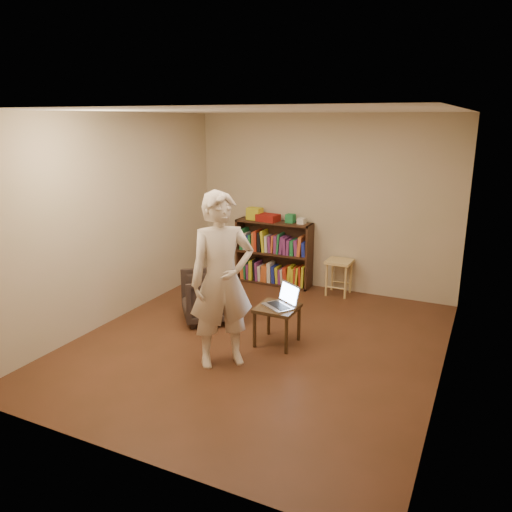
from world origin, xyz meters
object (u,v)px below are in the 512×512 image
at_px(laptop, 283,301).
at_px(armchair, 209,296).
at_px(person, 222,281).
at_px(stool, 339,267).
at_px(side_table, 277,313).
at_px(bookshelf, 274,256).

bearing_deg(laptop, armchair, -160.24).
relative_size(armchair, person, 0.37).
relative_size(stool, side_table, 1.14).
xyz_separation_m(bookshelf, laptop, (0.96, -1.96, 0.08)).
bearing_deg(bookshelf, side_table, -65.48).
relative_size(armchair, laptop, 1.53).
relative_size(laptop, person, 0.24).
xyz_separation_m(side_table, person, (-0.33, -0.67, 0.54)).
distance_m(laptop, person, 0.90).
bearing_deg(person, stool, 36.82).
height_order(bookshelf, person, person).
distance_m(bookshelf, side_table, 2.20).
relative_size(side_table, person, 0.25).
height_order(stool, person, person).
relative_size(armchair, side_table, 1.50).
xyz_separation_m(stool, armchair, (-1.23, -1.64, -0.11)).
height_order(side_table, person, person).
distance_m(bookshelf, armchair, 1.72).
xyz_separation_m(stool, person, (-0.49, -2.61, 0.50)).
height_order(armchair, person, person).
height_order(stool, armchair, armchair).
height_order(armchair, laptop, laptop).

